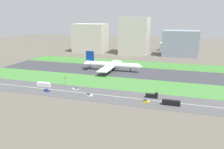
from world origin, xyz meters
TOP-DOWN VIEW (x-y plane):
  - ground_plane at (0.00, 0.00)m, footprint 800.00×800.00m
  - runway at (0.00, 0.00)m, footprint 280.00×46.00m
  - grass_median_north at (0.00, 41.00)m, footprint 280.00×36.00m
  - grass_median_south at (0.00, -41.00)m, footprint 280.00×36.00m
  - highway at (0.00, -73.00)m, footprint 280.00×28.00m
  - highway_centerline at (0.00, -73.00)m, footprint 266.00×0.50m
  - airliner at (-19.94, 0.00)m, footprint 65.00×56.00m
  - car_1 at (29.24, -78.00)m, footprint 4.40×1.80m
  - car_3 at (-27.35, -68.00)m, footprint 4.40×1.80m
  - car_2 at (-46.94, -78.00)m, footprint 4.40×1.80m
  - bus_1 at (-56.20, -68.00)m, footprint 11.60×2.50m
  - bus_0 at (45.36, -78.00)m, footprint 11.60×2.50m
  - truck_0 at (32.00, -68.00)m, footprint 8.40×2.50m
  - car_0 at (-11.61, -78.00)m, footprint 4.40×1.80m
  - traffic_light at (-40.77, -60.01)m, footprint 0.36×0.50m
  - terminal_building at (-90.00, 114.00)m, footprint 50.50×35.08m
  - hangar_building at (-18.36, 114.00)m, footprint 41.21×37.27m
  - office_tower at (47.95, 114.00)m, footprint 48.89×30.66m
  - fuel_tank_west at (25.93, 159.00)m, footprint 21.15×21.15m
  - fuel_tank_centre at (57.05, 159.00)m, footprint 21.10×21.10m

SIDE VIEW (x-z plane):
  - ground_plane at x=0.00m, z-range 0.00..0.00m
  - runway at x=0.00m, z-range 0.00..0.10m
  - grass_median_north at x=0.00m, z-range 0.00..0.10m
  - grass_median_south at x=0.00m, z-range 0.00..0.10m
  - highway at x=0.00m, z-range 0.00..0.10m
  - highway_centerline at x=0.00m, z-range 0.10..0.11m
  - car_1 at x=29.24m, z-range -0.08..1.92m
  - car_3 at x=-27.35m, z-range -0.08..1.92m
  - car_2 at x=-46.94m, z-range -0.08..1.92m
  - car_0 at x=-11.61m, z-range -0.08..1.92m
  - truck_0 at x=32.00m, z-range -0.33..3.67m
  - bus_1 at x=-56.20m, z-range 0.07..3.57m
  - bus_0 at x=45.36m, z-range 0.07..3.57m
  - traffic_light at x=-40.77m, z-range 0.69..7.89m
  - airliner at x=-19.94m, z-range -3.62..16.08m
  - fuel_tank_west at x=25.93m, z-range 0.00..12.84m
  - fuel_tank_centre at x=57.05m, z-range 0.00..16.30m
  - office_tower at x=47.95m, z-range 0.00..36.13m
  - terminal_building at x=-90.00m, z-range 0.00..43.91m
  - hangar_building at x=-18.36m, z-range 0.00..54.30m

